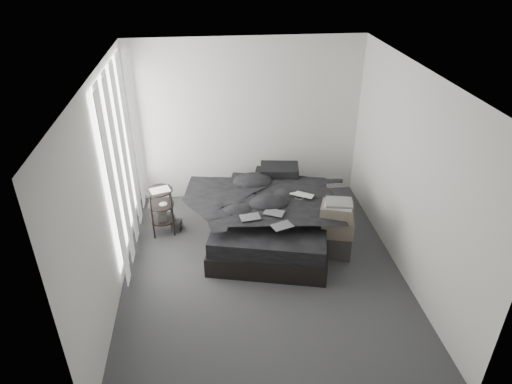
{
  "coord_description": "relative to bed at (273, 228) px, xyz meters",
  "views": [
    {
      "loc": [
        -0.61,
        -4.66,
        3.89
      ],
      "look_at": [
        0.0,
        0.8,
        0.75
      ],
      "focal_mm": 32.0,
      "sensor_mm": 36.0,
      "label": 1
    }
  ],
  "objects": [
    {
      "name": "comic_c",
      "position": [
        0.01,
        -0.72,
        0.62
      ],
      "size": [
        0.3,
        0.25,
        0.01
      ],
      "primitive_type": "cube",
      "rotation": [
        0.0,
        0.0,
        0.37
      ],
      "color": "black",
      "rests_on": "duvet"
    },
    {
      "name": "side_stand",
      "position": [
        -1.59,
        0.31,
        0.21
      ],
      "size": [
        0.44,
        0.44,
        0.7
      ],
      "primitive_type": "cylinder",
      "rotation": [
        0.0,
        0.0,
        0.15
      ],
      "color": "black",
      "rests_on": "floor"
    },
    {
      "name": "pillow_upper",
      "position": [
        0.2,
        0.75,
        0.56
      ],
      "size": [
        0.63,
        0.47,
        0.13
      ],
      "primitive_type": "cube",
      "rotation": [
        0.0,
        0.0,
        -0.13
      ],
      "color": "black",
      "rests_on": "pillow_lower"
    },
    {
      "name": "wall_left",
      "position": [
        -2.04,
        -0.77,
        1.16
      ],
      "size": [
        0.01,
        4.2,
        2.6
      ],
      "primitive_type": "cube",
      "color": "silver",
      "rests_on": "ground"
    },
    {
      "name": "box_mid",
      "position": [
        0.79,
        -0.5,
        0.33
      ],
      "size": [
        0.5,
        0.43,
        0.26
      ],
      "primitive_type": "cube",
      "rotation": [
        0.0,
        0.0,
        -0.24
      ],
      "color": "#585045",
      "rests_on": "box_lower"
    },
    {
      "name": "window_left",
      "position": [
        -2.02,
        0.13,
        1.21
      ],
      "size": [
        0.02,
        2.0,
        2.3
      ],
      "primitive_type": "cube",
      "color": "white",
      "rests_on": "wall_left"
    },
    {
      "name": "box_upper",
      "position": [
        0.78,
        -0.48,
        0.55
      ],
      "size": [
        0.5,
        0.45,
        0.18
      ],
      "primitive_type": "cube",
      "rotation": [
        0.0,
        0.0,
        -0.36
      ],
      "color": "#585045",
      "rests_on": "box_mid"
    },
    {
      "name": "floor_books",
      "position": [
        -1.4,
        0.34,
        -0.08
      ],
      "size": [
        0.17,
        0.21,
        0.13
      ],
      "primitive_type": "cube",
      "rotation": [
        0.0,
        0.0,
        -0.28
      ],
      "color": "black",
      "rests_on": "floor"
    },
    {
      "name": "duvet",
      "position": [
        -0.01,
        -0.05,
        0.48
      ],
      "size": [
        1.89,
        2.07,
        0.24
      ],
      "primitive_type": "imported",
      "rotation": [
        0.0,
        0.0,
        -0.24
      ],
      "color": "black",
      "rests_on": "mattress"
    },
    {
      "name": "mattress",
      "position": [
        0.0,
        0.0,
        0.25
      ],
      "size": [
        1.93,
        2.3,
        0.22
      ],
      "primitive_type": "cube",
      "rotation": [
        0.0,
        0.0,
        -0.24
      ],
      "color": "black",
      "rests_on": "bed"
    },
    {
      "name": "wall_right",
      "position": [
        1.56,
        -0.77,
        1.16
      ],
      "size": [
        0.01,
        4.2,
        2.6
      ],
      "primitive_type": "cube",
      "color": "silver",
      "rests_on": "ground"
    },
    {
      "name": "floor",
      "position": [
        -0.24,
        -0.77,
        -0.14
      ],
      "size": [
        3.6,
        4.2,
        0.01
      ],
      "primitive_type": "cube",
      "color": "#343437",
      "rests_on": "ground"
    },
    {
      "name": "box_lower",
      "position": [
        0.79,
        -0.48,
        0.03
      ],
      "size": [
        0.55,
        0.48,
        0.34
      ],
      "primitive_type": "cube",
      "rotation": [
        0.0,
        0.0,
        -0.31
      ],
      "color": "black",
      "rests_on": "floor"
    },
    {
      "name": "bed",
      "position": [
        0.0,
        0.0,
        0.0
      ],
      "size": [
        2.0,
        2.37,
        0.28
      ],
      "primitive_type": "cube",
      "rotation": [
        0.0,
        0.0,
        -0.24
      ],
      "color": "black",
      "rests_on": "floor"
    },
    {
      "name": "pillow_lower",
      "position": [
        0.14,
        0.79,
        0.43
      ],
      "size": [
        0.7,
        0.55,
        0.14
      ],
      "primitive_type": "cube",
      "rotation": [
        0.0,
        0.0,
        -0.24
      ],
      "color": "black",
      "rests_on": "mattress"
    },
    {
      "name": "wall_front",
      "position": [
        -0.24,
        -2.87,
        1.16
      ],
      "size": [
        3.6,
        0.01,
        2.6
      ],
      "primitive_type": "cube",
      "color": "silver",
      "rests_on": "ground"
    },
    {
      "name": "wall_back",
      "position": [
        -0.24,
        1.33,
        1.16
      ],
      "size": [
        3.6,
        0.01,
        2.6
      ],
      "primitive_type": "cube",
      "color": "silver",
      "rests_on": "ground"
    },
    {
      "name": "curtain_left",
      "position": [
        -1.97,
        0.13,
        1.14
      ],
      "size": [
        0.06,
        2.12,
        2.48
      ],
      "primitive_type": "cube",
      "color": "white",
      "rests_on": "wall_left"
    },
    {
      "name": "comic_a",
      "position": [
        -0.37,
        -0.47,
        0.6
      ],
      "size": [
        0.28,
        0.21,
        0.01
      ],
      "primitive_type": "cube",
      "rotation": [
        0.0,
        0.0,
        0.14
      ],
      "color": "black",
      "rests_on": "duvet"
    },
    {
      "name": "ceiling",
      "position": [
        -0.24,
        -0.77,
        2.46
      ],
      "size": [
        3.6,
        4.2,
        0.01
      ],
      "primitive_type": "cube",
      "color": "white",
      "rests_on": "ground"
    },
    {
      "name": "art_book_snake",
      "position": [
        0.79,
        -0.5,
        0.69
      ],
      "size": [
        0.39,
        0.33,
        0.03
      ],
      "primitive_type": "cube",
      "rotation": [
        0.0,
        0.0,
        -0.2
      ],
      "color": "silver",
      "rests_on": "art_book_white"
    },
    {
      "name": "art_book_white",
      "position": [
        0.79,
        -0.48,
        0.65
      ],
      "size": [
        0.42,
        0.37,
        0.03
      ],
      "primitive_type": "cube",
      "rotation": [
        0.0,
        0.0,
        -0.31
      ],
      "color": "silver",
      "rests_on": "box_upper"
    },
    {
      "name": "laptop",
      "position": [
        0.38,
        -0.04,
        0.61
      ],
      "size": [
        0.39,
        0.35,
        0.03
      ],
      "primitive_type": "imported",
      "rotation": [
        0.0,
        0.0,
        -0.55
      ],
      "color": "silver",
      "rests_on": "duvet"
    },
    {
      "name": "papers",
      "position": [
        -1.58,
        0.3,
        0.57
      ],
      "size": [
        0.32,
        0.28,
        0.01
      ],
      "primitive_type": "cube",
      "rotation": [
        0.0,
        0.0,
        0.33
      ],
      "color": "white",
      "rests_on": "side_stand"
    },
    {
      "name": "comic_b",
      "position": [
        -0.05,
        -0.4,
        0.61
      ],
      "size": [
        0.31,
        0.27,
        0.01
      ],
      "primitive_type": "cube",
      "rotation": [
        0.0,
        0.0,
        -0.45
      ],
      "color": "black",
      "rests_on": "duvet"
    }
  ]
}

